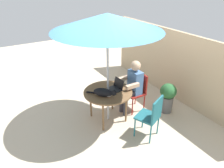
{
  "coord_description": "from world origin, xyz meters",
  "views": [
    {
      "loc": [
        3.31,
        -1.91,
        2.88
      ],
      "look_at": [
        0.0,
        0.1,
        0.85
      ],
      "focal_mm": 33.48,
      "sensor_mm": 36.0,
      "label": 1
    }
  ],
  "objects_px": {
    "chair_occupied": "(138,89)",
    "cat": "(104,93)",
    "potted_plant_near_fence": "(168,96)",
    "laptop": "(117,86)",
    "person_seated": "(132,84)",
    "patio_table": "(108,94)",
    "chair_empty": "(152,114)",
    "patio_umbrella": "(107,22)"
  },
  "relations": [
    {
      "from": "patio_umbrella",
      "to": "chair_occupied",
      "type": "bearing_deg",
      "value": 90.0
    },
    {
      "from": "patio_table",
      "to": "person_seated",
      "type": "relative_size",
      "value": 0.83
    },
    {
      "from": "chair_occupied",
      "to": "chair_empty",
      "type": "bearing_deg",
      "value": -22.24
    },
    {
      "from": "patio_table",
      "to": "chair_occupied",
      "type": "bearing_deg",
      "value": 90.0
    },
    {
      "from": "chair_empty",
      "to": "potted_plant_near_fence",
      "type": "xyz_separation_m",
      "value": [
        -0.49,
        0.92,
        -0.13
      ]
    },
    {
      "from": "patio_table",
      "to": "person_seated",
      "type": "xyz_separation_m",
      "value": [
        -0.0,
        0.64,
        0.06
      ]
    },
    {
      "from": "patio_umbrella",
      "to": "chair_occupied",
      "type": "height_order",
      "value": "patio_umbrella"
    },
    {
      "from": "patio_table",
      "to": "person_seated",
      "type": "height_order",
      "value": "person_seated"
    },
    {
      "from": "laptop",
      "to": "cat",
      "type": "bearing_deg",
      "value": -70.72
    },
    {
      "from": "patio_table",
      "to": "laptop",
      "type": "relative_size",
      "value": 3.27
    },
    {
      "from": "potted_plant_near_fence",
      "to": "cat",
      "type": "bearing_deg",
      "value": -102.4
    },
    {
      "from": "person_seated",
      "to": "patio_umbrella",
      "type": "bearing_deg",
      "value": -90.0
    },
    {
      "from": "person_seated",
      "to": "patio_table",
      "type": "bearing_deg",
      "value": -90.0
    },
    {
      "from": "chair_empty",
      "to": "potted_plant_near_fence",
      "type": "distance_m",
      "value": 1.05
    },
    {
      "from": "laptop",
      "to": "person_seated",
      "type": "bearing_deg",
      "value": 88.85
    },
    {
      "from": "patio_table",
      "to": "chair_empty",
      "type": "relative_size",
      "value": 1.13
    },
    {
      "from": "patio_table",
      "to": "laptop",
      "type": "height_order",
      "value": "laptop"
    },
    {
      "from": "patio_table",
      "to": "potted_plant_near_fence",
      "type": "height_order",
      "value": "potted_plant_near_fence"
    },
    {
      "from": "person_seated",
      "to": "chair_occupied",
      "type": "bearing_deg",
      "value": 90.0
    },
    {
      "from": "chair_empty",
      "to": "person_seated",
      "type": "xyz_separation_m",
      "value": [
        -0.94,
        0.23,
        0.17
      ]
    },
    {
      "from": "patio_umbrella",
      "to": "cat",
      "type": "xyz_separation_m",
      "value": [
        0.13,
        -0.16,
        -1.35
      ]
    },
    {
      "from": "chair_occupied",
      "to": "potted_plant_near_fence",
      "type": "relative_size",
      "value": 1.27
    },
    {
      "from": "laptop",
      "to": "patio_umbrella",
      "type": "bearing_deg",
      "value": -87.9
    },
    {
      "from": "person_seated",
      "to": "laptop",
      "type": "bearing_deg",
      "value": -91.15
    },
    {
      "from": "chair_occupied",
      "to": "cat",
      "type": "bearing_deg",
      "value": -82.46
    },
    {
      "from": "person_seated",
      "to": "chair_empty",
      "type": "bearing_deg",
      "value": -13.53
    },
    {
      "from": "chair_empty",
      "to": "person_seated",
      "type": "height_order",
      "value": "person_seated"
    },
    {
      "from": "chair_occupied",
      "to": "person_seated",
      "type": "distance_m",
      "value": 0.23
    },
    {
      "from": "patio_umbrella",
      "to": "potted_plant_near_fence",
      "type": "distance_m",
      "value": 2.22
    },
    {
      "from": "chair_empty",
      "to": "laptop",
      "type": "bearing_deg",
      "value": -168.95
    },
    {
      "from": "cat",
      "to": "patio_umbrella",
      "type": "bearing_deg",
      "value": 128.24
    },
    {
      "from": "chair_occupied",
      "to": "potted_plant_near_fence",
      "type": "height_order",
      "value": "chair_occupied"
    },
    {
      "from": "patio_table",
      "to": "cat",
      "type": "distance_m",
      "value": 0.25
    },
    {
      "from": "chair_empty",
      "to": "potted_plant_near_fence",
      "type": "bearing_deg",
      "value": 118.04
    },
    {
      "from": "chair_empty",
      "to": "cat",
      "type": "bearing_deg",
      "value": -144.97
    },
    {
      "from": "chair_empty",
      "to": "chair_occupied",
      "type": "bearing_deg",
      "value": 157.76
    },
    {
      "from": "patio_umbrella",
      "to": "chair_empty",
      "type": "bearing_deg",
      "value": 23.56
    },
    {
      "from": "person_seated",
      "to": "laptop",
      "type": "relative_size",
      "value": 3.96
    },
    {
      "from": "laptop",
      "to": "potted_plant_near_fence",
      "type": "bearing_deg",
      "value": 67.25
    },
    {
      "from": "patio_table",
      "to": "potted_plant_near_fence",
      "type": "relative_size",
      "value": 1.44
    },
    {
      "from": "patio_umbrella",
      "to": "potted_plant_near_fence",
      "type": "xyz_separation_m",
      "value": [
        0.45,
        1.33,
        -1.73
      ]
    },
    {
      "from": "laptop",
      "to": "patio_table",
      "type": "bearing_deg",
      "value": -87.9
    }
  ]
}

